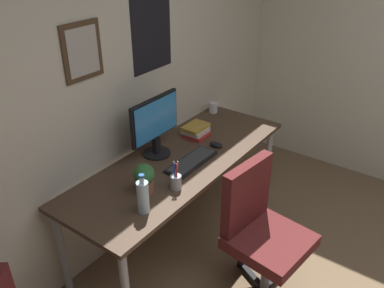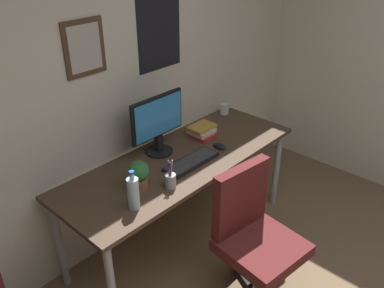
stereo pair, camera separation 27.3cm
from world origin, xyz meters
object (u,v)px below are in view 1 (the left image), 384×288
coffee_mug_near (213,107)px  pen_cup (176,181)px  keyboard (192,162)px  water_bottle (143,196)px  monitor (155,124)px  computer_mouse (216,145)px  book_stack_left (196,131)px  potted_plant (144,177)px  office_chair (260,228)px

coffee_mug_near → pen_cup: bearing=-157.9°
keyboard → water_bottle: water_bottle is taller
monitor → water_bottle: size_ratio=1.82×
computer_mouse → monitor: bearing=139.7°
computer_mouse → water_bottle: (-0.89, -0.08, 0.09)m
computer_mouse → pen_cup: pen_cup is taller
monitor → coffee_mug_near: bearing=4.7°
monitor → book_stack_left: 0.45m
monitor → book_stack_left: bearing=-9.4°
coffee_mug_near → monitor: bearing=-175.3°
computer_mouse → potted_plant: (-0.74, 0.05, 0.09)m
coffee_mug_near → keyboard: bearing=-156.5°
potted_plant → pen_cup: bearing=-44.5°
monitor → water_bottle: (-0.55, -0.37, -0.13)m
office_chair → water_bottle: 0.79m
office_chair → pen_cup: office_chair is taller
office_chair → book_stack_left: bearing=61.4°
office_chair → water_bottle: (-0.51, 0.51, 0.32)m
office_chair → potted_plant: 0.80m
book_stack_left → office_chair: bearing=-118.6°
monitor → keyboard: monitor is taller
computer_mouse → coffee_mug_near: size_ratio=0.98×
coffee_mug_near → book_stack_left: 0.48m
computer_mouse → water_bottle: 0.90m
monitor → office_chair: bearing=-92.8°
book_stack_left → keyboard: bearing=-148.7°
water_bottle → potted_plant: bearing=40.0°
keyboard → book_stack_left: (0.36, 0.22, 0.03)m
water_bottle → potted_plant: size_ratio=1.29×
keyboard → pen_cup: pen_cup is taller
office_chair → potted_plant: size_ratio=4.87×
computer_mouse → coffee_mug_near: (0.51, 0.36, 0.03)m
coffee_mug_near → computer_mouse: bearing=-144.7°
coffee_mug_near → potted_plant: 1.30m
computer_mouse → book_stack_left: 0.23m
potted_plant → monitor: bearing=31.6°
pen_cup → book_stack_left: bearing=25.6°
water_bottle → computer_mouse: bearing=5.1°
office_chair → potted_plant: office_chair is taller
keyboard → book_stack_left: book_stack_left is taller
pen_cup → book_stack_left: size_ratio=0.97×
computer_mouse → book_stack_left: size_ratio=0.53×
computer_mouse → potted_plant: potted_plant is taller
monitor → keyboard: bearing=-81.1°
monitor → coffee_mug_near: monitor is taller
potted_plant → keyboard: bearing=-4.8°
keyboard → coffee_mug_near: coffee_mug_near is taller
office_chair → water_bottle: bearing=134.8°
office_chair → computer_mouse: size_ratio=8.64×
keyboard → book_stack_left: 0.42m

